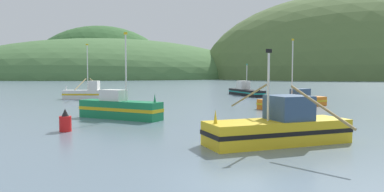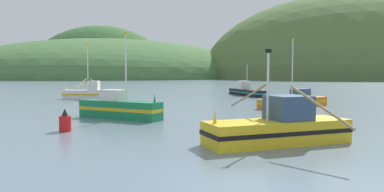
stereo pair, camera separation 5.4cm
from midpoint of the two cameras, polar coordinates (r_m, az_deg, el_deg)
ground_plane at (r=13.37m, az=7.93°, el=-13.16°), size 600.00×600.00×0.00m
hill_far_left at (r=235.46m, az=23.21°, el=2.55°), size 176.53×141.22×95.77m
hill_mid_left at (r=234.50m, az=-12.66°, el=2.76°), size 186.88×149.50×47.08m
hill_mid_right at (r=243.40m, az=-13.75°, el=2.78°), size 90.66×72.53×65.56m
fishing_boat_yellow at (r=20.47m, az=13.36°, el=-4.80°), size 8.28×10.89×5.08m
fishing_boat_orange at (r=41.74m, az=15.58°, el=-0.79°), size 9.52×4.88×7.42m
fishing_boat_white at (r=53.78m, az=-15.60°, el=0.40°), size 7.12×10.19×7.75m
fishing_boat_green at (r=31.03m, az=-11.13°, el=-1.84°), size 6.73×6.27×7.07m
fishing_boat_black at (r=60.39m, az=8.36°, el=0.74°), size 2.48×10.11×5.14m
channel_buoy at (r=25.36m, az=-18.97°, el=-3.84°), size 0.77×0.77×1.50m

